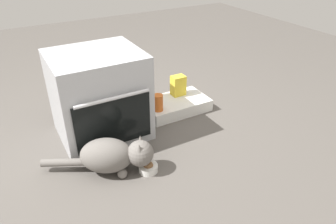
{
  "coord_description": "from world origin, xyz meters",
  "views": [
    {
      "loc": [
        -0.52,
        -1.69,
        1.4
      ],
      "look_at": [
        0.44,
        0.02,
        0.25
      ],
      "focal_mm": 33.52,
      "sensor_mm": 36.0,
      "label": 1
    }
  ],
  "objects_px": {
    "sauce_jar": "(158,103)",
    "cat": "(113,155)",
    "snack_bag": "(178,86)",
    "food_bowl": "(148,167)",
    "pantry_cabinet": "(176,105)",
    "oven": "(99,96)"
  },
  "relations": [
    {
      "from": "pantry_cabinet",
      "to": "food_bowl",
      "type": "xyz_separation_m",
      "value": [
        -0.58,
        -0.62,
        -0.02
      ]
    },
    {
      "from": "oven",
      "to": "cat",
      "type": "relative_size",
      "value": 0.98
    },
    {
      "from": "pantry_cabinet",
      "to": "food_bowl",
      "type": "bearing_deg",
      "value": -133.12
    },
    {
      "from": "oven",
      "to": "sauce_jar",
      "type": "distance_m",
      "value": 0.49
    },
    {
      "from": "cat",
      "to": "sauce_jar",
      "type": "relative_size",
      "value": 4.81
    },
    {
      "from": "oven",
      "to": "snack_bag",
      "type": "xyz_separation_m",
      "value": [
        0.75,
        0.11,
        -0.14
      ]
    },
    {
      "from": "food_bowl",
      "to": "oven",
      "type": "bearing_deg",
      "value": 100.32
    },
    {
      "from": "food_bowl",
      "to": "snack_bag",
      "type": "distance_m",
      "value": 0.96
    },
    {
      "from": "cat",
      "to": "snack_bag",
      "type": "height_order",
      "value": "snack_bag"
    },
    {
      "from": "food_bowl",
      "to": "sauce_jar",
      "type": "bearing_deg",
      "value": 56.08
    },
    {
      "from": "food_bowl",
      "to": "sauce_jar",
      "type": "relative_size",
      "value": 0.92
    },
    {
      "from": "food_bowl",
      "to": "sauce_jar",
      "type": "xyz_separation_m",
      "value": [
        0.36,
        0.53,
        0.14
      ]
    },
    {
      "from": "pantry_cabinet",
      "to": "food_bowl",
      "type": "height_order",
      "value": "pantry_cabinet"
    },
    {
      "from": "food_bowl",
      "to": "cat",
      "type": "relative_size",
      "value": 0.19
    },
    {
      "from": "food_bowl",
      "to": "cat",
      "type": "height_order",
      "value": "cat"
    },
    {
      "from": "oven",
      "to": "pantry_cabinet",
      "type": "height_order",
      "value": "oven"
    },
    {
      "from": "oven",
      "to": "snack_bag",
      "type": "distance_m",
      "value": 0.77
    },
    {
      "from": "pantry_cabinet",
      "to": "sauce_jar",
      "type": "xyz_separation_m",
      "value": [
        -0.22,
        -0.08,
        0.12
      ]
    },
    {
      "from": "food_bowl",
      "to": "pantry_cabinet",
      "type": "bearing_deg",
      "value": 46.88
    },
    {
      "from": "oven",
      "to": "snack_bag",
      "type": "bearing_deg",
      "value": 8.23
    },
    {
      "from": "sauce_jar",
      "to": "cat",
      "type": "bearing_deg",
      "value": -142.64
    },
    {
      "from": "pantry_cabinet",
      "to": "food_bowl",
      "type": "distance_m",
      "value": 0.84
    }
  ]
}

